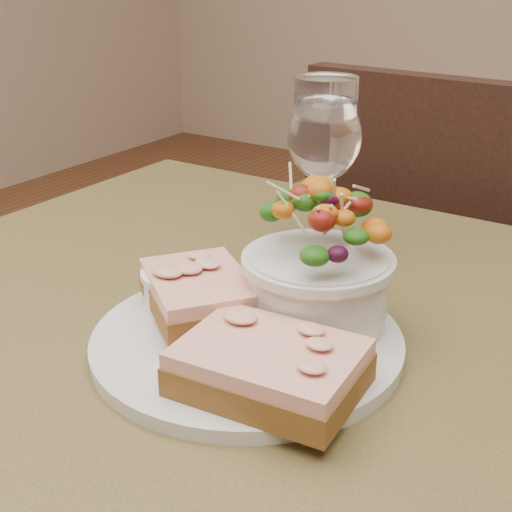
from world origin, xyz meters
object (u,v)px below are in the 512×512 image
Objects in this scene: chair_far at (452,403)px; sandwich_front at (270,367)px; cafe_table at (226,429)px; sandwich_back at (199,292)px; ramekin at (180,287)px; wine_glass at (324,142)px; dinner_plate at (247,341)px; salad_bowl at (318,257)px.

chair_far is 6.64× the size of sandwich_front.
cafe_table is at bearing 138.78° from sandwich_front.
sandwich_back is at bearing -163.11° from cafe_table.
wine_glass reaches higher than ramekin.
ramekin is (-0.02, 0.00, -0.00)m from sandwich_back.
wine_glass is at bearing 124.93° from sandwich_back.
sandwich_back is at bearing 175.92° from dinner_plate.
sandwich_front is (0.07, -0.73, 0.49)m from chair_far.
chair_far is at bearing 94.37° from salad_bowl.
ramekin is 0.13m from salad_bowl.
sandwich_back is at bearing 89.89° from chair_far.
sandwich_back is 0.22m from wine_glass.
cafe_table is 5.87× the size of sandwich_back.
ramekin reaches higher than sandwich_front.
salad_bowl is at bearing 96.01° from sandwich_front.
wine_glass is at bearing 94.29° from cafe_table.
cafe_table is 5.90× the size of sandwich_front.
sandwich_front reaches higher than cafe_table.
cafe_table is 0.76m from chair_far.
wine_glass is at bearing 81.45° from ramekin.
sandwich_front is at bearing -43.85° from dinner_plate.
dinner_plate is 0.08m from sandwich_front.
sandwich_front is at bearing 8.32° from sandwich_back.
sandwich_front is at bearing -25.20° from ramekin.
sandwich_back reaches higher than cafe_table.
chair_far is (0.02, 0.67, -0.36)m from cafe_table.
cafe_table is 6.30× the size of salad_bowl.
wine_glass is (-0.01, 0.20, 0.22)m from cafe_table.
chair_far reaches higher than cafe_table.
dinner_plate is at bearing -17.71° from cafe_table.
sandwich_front is (0.09, -0.06, 0.13)m from cafe_table.
sandwich_front is at bearing -68.74° from wine_glass.
dinner_plate is 0.09m from salad_bowl.
cafe_table is at bearing 162.29° from dinner_plate.
salad_bowl is (-0.02, 0.11, 0.04)m from sandwich_front.
sandwich_back is 2.18× the size of ramekin.
dinner_plate is at bearing -124.39° from salad_bowl.
ramekin is at bearing 173.84° from dinner_plate.
chair_far is 0.82m from salad_bowl.
sandwich_front is at bearing -79.00° from salad_bowl.
ramekin is at bearing -153.96° from sandwich_back.
sandwich_front is at bearing 98.59° from chair_far.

